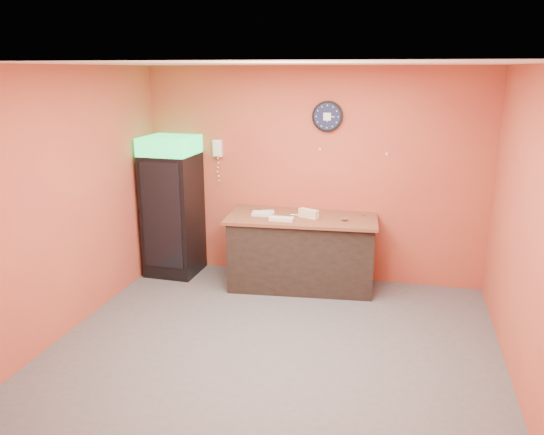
% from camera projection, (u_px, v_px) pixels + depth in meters
% --- Properties ---
extents(floor, '(4.50, 4.50, 0.00)m').
position_uv_depth(floor, '(276.00, 344.00, 5.50)').
color(floor, '#47474C').
rests_on(floor, ground).
extents(back_wall, '(4.50, 0.02, 2.80)m').
position_uv_depth(back_wall, '(312.00, 175.00, 6.99)').
color(back_wall, '#B35332').
rests_on(back_wall, floor).
extents(left_wall, '(0.02, 4.00, 2.80)m').
position_uv_depth(left_wall, '(71.00, 201.00, 5.64)').
color(left_wall, '#B35332').
rests_on(left_wall, floor).
extents(right_wall, '(0.02, 4.00, 2.80)m').
position_uv_depth(right_wall, '(528.00, 231.00, 4.60)').
color(right_wall, '#B35332').
rests_on(right_wall, floor).
extents(ceiling, '(4.50, 4.00, 0.02)m').
position_uv_depth(ceiling, '(277.00, 64.00, 4.74)').
color(ceiling, white).
rests_on(ceiling, back_wall).
extents(beverage_cooler, '(0.68, 0.69, 1.90)m').
position_uv_depth(beverage_cooler, '(172.00, 209.00, 7.18)').
color(beverage_cooler, black).
rests_on(beverage_cooler, floor).
extents(prep_counter, '(1.89, 0.99, 0.91)m').
position_uv_depth(prep_counter, '(301.00, 253.00, 6.88)').
color(prep_counter, black).
rests_on(prep_counter, floor).
extents(wall_clock, '(0.39, 0.06, 0.39)m').
position_uv_depth(wall_clock, '(327.00, 116.00, 6.71)').
color(wall_clock, black).
rests_on(wall_clock, back_wall).
extents(wall_phone, '(0.12, 0.11, 0.23)m').
position_uv_depth(wall_phone, '(218.00, 148.00, 7.15)').
color(wall_phone, white).
rests_on(wall_phone, back_wall).
extents(butcher_paper, '(1.96, 1.05, 0.04)m').
position_uv_depth(butcher_paper, '(302.00, 218.00, 6.75)').
color(butcher_paper, brown).
rests_on(butcher_paper, prep_counter).
extents(sub_roll_stack, '(0.27, 0.18, 0.11)m').
position_uv_depth(sub_roll_stack, '(309.00, 214.00, 6.66)').
color(sub_roll_stack, beige).
rests_on(sub_roll_stack, butcher_paper).
extents(wrapped_sandwich_left, '(0.26, 0.10, 0.04)m').
position_uv_depth(wrapped_sandwich_left, '(262.00, 214.00, 6.75)').
color(wrapped_sandwich_left, silver).
rests_on(wrapped_sandwich_left, butcher_paper).
extents(wrapped_sandwich_mid, '(0.30, 0.13, 0.04)m').
position_uv_depth(wrapped_sandwich_mid, '(281.00, 219.00, 6.54)').
color(wrapped_sandwich_mid, silver).
rests_on(wrapped_sandwich_mid, butcher_paper).
extents(wrapped_sandwich_right, '(0.30, 0.20, 0.04)m').
position_uv_depth(wrapped_sandwich_right, '(263.00, 212.00, 6.84)').
color(wrapped_sandwich_right, silver).
rests_on(wrapped_sandwich_right, butcher_paper).
extents(kitchen_tool, '(0.06, 0.06, 0.06)m').
position_uv_depth(kitchen_tool, '(302.00, 214.00, 6.73)').
color(kitchen_tool, silver).
rests_on(kitchen_tool, butcher_paper).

